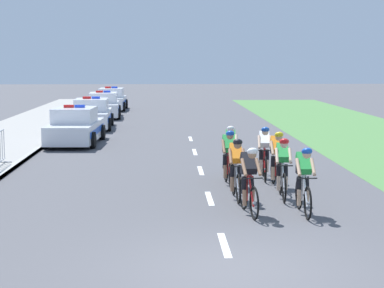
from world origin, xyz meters
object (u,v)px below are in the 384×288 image
at_px(police_car_nearest, 75,127).
at_px(police_car_furthest, 112,100).
at_px(police_car_second, 92,115).
at_px(cyclist_seventh, 231,150).
at_px(cyclist_eighth, 264,152).
at_px(cyclist_fourth, 283,167).
at_px(cyclist_sixth, 277,158).
at_px(cyclist_third, 236,168).
at_px(cyclist_second, 304,179).
at_px(police_car_third, 103,106).
at_px(cyclist_lead, 249,179).
at_px(cyclist_fifth, 229,157).

xyz_separation_m(police_car_nearest, police_car_furthest, (0.00, 17.67, 0.00)).
height_order(police_car_second, police_car_furthest, same).
xyz_separation_m(cyclist_seventh, cyclist_eighth, (0.94, -0.29, 0.00)).
bearing_deg(police_car_second, cyclist_fourth, -68.48).
bearing_deg(police_car_second, police_car_nearest, -90.01).
bearing_deg(cyclist_sixth, cyclist_seventh, 125.62).
bearing_deg(cyclist_third, cyclist_eighth, 67.64).
distance_m(cyclist_second, police_car_furthest, 30.65).
xyz_separation_m(cyclist_fourth, cyclist_sixth, (0.10, 1.40, 0.00)).
xyz_separation_m(cyclist_third, cyclist_seventh, (0.16, 2.98, 0.00)).
distance_m(cyclist_fourth, police_car_nearest, 12.44).
bearing_deg(police_car_third, cyclist_fourth, -73.90).
height_order(cyclist_lead, police_car_furthest, police_car_furthest).
bearing_deg(cyclist_fifth, cyclist_second, -68.62).
relative_size(cyclist_second, police_car_second, 0.39).
distance_m(cyclist_second, police_car_nearest, 13.95).
bearing_deg(cyclist_sixth, cyclist_fifth, 165.07).
relative_size(cyclist_eighth, police_car_nearest, 0.39).
bearing_deg(cyclist_third, cyclist_fourth, 2.93).
relative_size(cyclist_lead, cyclist_third, 1.00).
relative_size(cyclist_second, cyclist_third, 1.00).
bearing_deg(cyclist_sixth, cyclist_third, -130.54).
height_order(cyclist_fourth, police_car_second, police_car_second).
distance_m(cyclist_lead, cyclist_fifth, 3.34).
xyz_separation_m(cyclist_lead, police_car_nearest, (-5.47, 12.20, -0.11)).
relative_size(cyclist_third, cyclist_sixth, 1.00).
relative_size(cyclist_second, cyclist_eighth, 1.00).
distance_m(cyclist_fourth, cyclist_seventh, 3.08).
relative_size(cyclist_lead, cyclist_eighth, 1.00).
xyz_separation_m(cyclist_lead, cyclist_third, (-0.12, 1.54, 0.00)).
bearing_deg(cyclist_seventh, police_car_third, 105.72).
height_order(cyclist_lead, cyclist_fourth, same).
xyz_separation_m(cyclist_second, cyclist_third, (-1.32, 1.59, 0.00)).
bearing_deg(cyclist_sixth, cyclist_second, -88.74).
bearing_deg(police_car_third, cyclist_eighth, -72.02).
xyz_separation_m(cyclist_fifth, cyclist_seventh, (0.17, 1.18, 0.00)).
height_order(cyclist_sixth, police_car_furthest, police_car_furthest).
xyz_separation_m(cyclist_second, police_car_second, (-6.67, 18.14, -0.11)).
bearing_deg(cyclist_lead, police_car_furthest, 100.38).
relative_size(cyclist_third, police_car_furthest, 0.39).
height_order(cyclist_lead, police_car_nearest, police_car_nearest).
bearing_deg(police_car_second, cyclist_fifth, -70.08).
distance_m(cyclist_fourth, police_car_second, 17.74).
height_order(police_car_second, police_car_third, same).
bearing_deg(cyclist_fourth, police_car_second, 111.52).
distance_m(cyclist_seventh, police_car_second, 14.66).
relative_size(cyclist_lead, cyclist_fifth, 1.00).
xyz_separation_m(cyclist_sixth, police_car_third, (-6.61, 21.13, -0.11)).
height_order(cyclist_fifth, police_car_furthest, police_car_furthest).
bearing_deg(cyclist_fourth, cyclist_sixth, 85.89).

